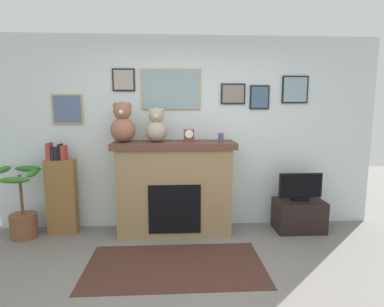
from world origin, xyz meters
The scene contains 11 objects.
back_wall centered at (0.00, 2.00, 1.31)m, with size 5.20×0.15×2.60m.
fireplace centered at (-0.20, 1.69, 0.61)m, with size 1.57×0.55×1.22m.
bookshelf centered at (-1.68, 1.74, 0.54)m, with size 0.37×0.16×1.21m.
potted_plant centered at (-2.14, 1.62, 0.34)m, with size 0.50×0.48×0.92m.
tv_stand centered at (1.48, 1.64, 0.21)m, with size 0.64×0.40×0.42m, color black.
television centered at (1.48, 1.64, 0.60)m, with size 0.58×0.14×0.37m.
area_rug centered at (-0.20, 0.77, 0.00)m, with size 1.87×1.00×0.01m, color #42261F.
candle_jar centered at (0.41, 1.67, 1.27)m, with size 0.07×0.07×0.11m, color #4C517A.
mantel_clock centered at (-0.01, 1.67, 1.30)m, with size 0.13×0.10×0.16m.
teddy_bear_cream centered at (-0.84, 1.67, 1.45)m, with size 0.32×0.32×0.51m.
teddy_bear_brown centered at (-0.42, 1.67, 1.42)m, with size 0.27×0.27×0.44m.
Camera 1 is at (-0.19, -2.32, 1.67)m, focal length 29.22 mm.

